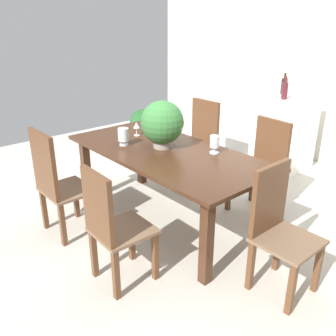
{
  "coord_description": "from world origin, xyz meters",
  "views": [
    {
      "loc": [
        2.51,
        -2.34,
        1.93
      ],
      "look_at": [
        -0.04,
        -0.16,
        0.56
      ],
      "focal_mm": 39.04,
      "sensor_mm": 36.0,
      "label": 1
    }
  ],
  "objects_px": {
    "wine_bottle_tall": "(233,79)",
    "potted_plant_floor": "(142,125)",
    "flower_centerpiece": "(162,123)",
    "chair_near_left": "(55,180)",
    "chair_near_right": "(111,224)",
    "crystal_vase_center_near": "(215,143)",
    "chair_far_left": "(200,140)",
    "kitchen_counter": "(259,127)",
    "crystal_vase_left": "(123,135)",
    "wine_glass": "(136,126)",
    "wine_bottle_clear": "(284,86)",
    "dining_table": "(166,160)",
    "chair_foot_end": "(278,224)",
    "wine_bottle_green": "(285,90)",
    "chair_far_right": "(264,163)"
  },
  "relations": [
    {
      "from": "chair_near_right",
      "to": "wine_bottle_tall",
      "type": "height_order",
      "value": "wine_bottle_tall"
    },
    {
      "from": "crystal_vase_center_near",
      "to": "dining_table",
      "type": "bearing_deg",
      "value": -140.87
    },
    {
      "from": "dining_table",
      "to": "wine_bottle_tall",
      "type": "xyz_separation_m",
      "value": [
        -1.06,
        2.21,
        0.44
      ]
    },
    {
      "from": "chair_near_right",
      "to": "kitchen_counter",
      "type": "bearing_deg",
      "value": -71.28
    },
    {
      "from": "wine_bottle_clear",
      "to": "wine_bottle_green",
      "type": "xyz_separation_m",
      "value": [
        0.2,
        -0.29,
        0.0
      ]
    },
    {
      "from": "wine_bottle_tall",
      "to": "wine_bottle_clear",
      "type": "distance_m",
      "value": 0.82
    },
    {
      "from": "chair_far_right",
      "to": "crystal_vase_center_near",
      "type": "xyz_separation_m",
      "value": [
        -0.12,
        -0.64,
        0.33
      ]
    },
    {
      "from": "wine_glass",
      "to": "chair_near_right",
      "type": "bearing_deg",
      "value": -43.93
    },
    {
      "from": "chair_far_left",
      "to": "chair_near_left",
      "type": "distance_m",
      "value": 1.87
    },
    {
      "from": "flower_centerpiece",
      "to": "crystal_vase_left",
      "type": "bearing_deg",
      "value": -140.75
    },
    {
      "from": "chair_foot_end",
      "to": "wine_bottle_clear",
      "type": "xyz_separation_m",
      "value": [
        -1.51,
        2.29,
        0.56
      ]
    },
    {
      "from": "chair_near_left",
      "to": "crystal_vase_center_near",
      "type": "relative_size",
      "value": 6.14
    },
    {
      "from": "crystal_vase_left",
      "to": "crystal_vase_center_near",
      "type": "relative_size",
      "value": 1.02
    },
    {
      "from": "flower_centerpiece",
      "to": "chair_near_left",
      "type": "bearing_deg",
      "value": -111.57
    },
    {
      "from": "chair_far_right",
      "to": "potted_plant_floor",
      "type": "bearing_deg",
      "value": 176.11
    },
    {
      "from": "wine_bottle_green",
      "to": "kitchen_counter",
      "type": "bearing_deg",
      "value": 158.05
    },
    {
      "from": "crystal_vase_left",
      "to": "wine_bottle_green",
      "type": "height_order",
      "value": "wine_bottle_green"
    },
    {
      "from": "chair_far_right",
      "to": "chair_near_right",
      "type": "xyz_separation_m",
      "value": [
        -0.01,
        -1.86,
        -0.02
      ]
    },
    {
      "from": "wine_bottle_clear",
      "to": "crystal_vase_left",
      "type": "bearing_deg",
      "value": -93.44
    },
    {
      "from": "chair_far_left",
      "to": "crystal_vase_left",
      "type": "xyz_separation_m",
      "value": [
        0.08,
        -1.15,
        0.31
      ]
    },
    {
      "from": "wine_glass",
      "to": "wine_bottle_tall",
      "type": "distance_m",
      "value": 2.21
    },
    {
      "from": "kitchen_counter",
      "to": "flower_centerpiece",
      "type": "bearing_deg",
      "value": -79.45
    },
    {
      "from": "chair_foot_end",
      "to": "crystal_vase_left",
      "type": "bearing_deg",
      "value": 97.14
    },
    {
      "from": "chair_far_right",
      "to": "crystal_vase_left",
      "type": "distance_m",
      "value": 1.48
    },
    {
      "from": "chair_near_right",
      "to": "flower_centerpiece",
      "type": "relative_size",
      "value": 2.11
    },
    {
      "from": "dining_table",
      "to": "crystal_vase_left",
      "type": "relative_size",
      "value": 12.02
    },
    {
      "from": "chair_foot_end",
      "to": "wine_bottle_green",
      "type": "xyz_separation_m",
      "value": [
        -1.31,
        2.0,
        0.56
      ]
    },
    {
      "from": "chair_far_left",
      "to": "chair_near_right",
      "type": "bearing_deg",
      "value": -63.45
    },
    {
      "from": "dining_table",
      "to": "chair_far_right",
      "type": "bearing_deg",
      "value": 62.91
    },
    {
      "from": "chair_near_right",
      "to": "flower_centerpiece",
      "type": "xyz_separation_m",
      "value": [
        -0.55,
        0.95,
        0.48
      ]
    },
    {
      "from": "wine_bottle_clear",
      "to": "dining_table",
      "type": "bearing_deg",
      "value": -84.03
    },
    {
      "from": "chair_near_right",
      "to": "crystal_vase_center_near",
      "type": "height_order",
      "value": "chair_near_right"
    },
    {
      "from": "wine_bottle_tall",
      "to": "potted_plant_floor",
      "type": "xyz_separation_m",
      "value": [
        -1.17,
        -0.84,
        -0.81
      ]
    },
    {
      "from": "chair_near_right",
      "to": "wine_bottle_clear",
      "type": "xyz_separation_m",
      "value": [
        -0.7,
        3.22,
        0.57
      ]
    },
    {
      "from": "crystal_vase_center_near",
      "to": "wine_bottle_clear",
      "type": "height_order",
      "value": "wine_bottle_clear"
    },
    {
      "from": "crystal_vase_left",
      "to": "crystal_vase_center_near",
      "type": "xyz_separation_m",
      "value": [
        0.75,
        0.51,
        -0.0
      ]
    },
    {
      "from": "crystal_vase_left",
      "to": "chair_far_left",
      "type": "bearing_deg",
      "value": 93.83
    },
    {
      "from": "dining_table",
      "to": "wine_bottle_clear",
      "type": "height_order",
      "value": "wine_bottle_clear"
    },
    {
      "from": "crystal_vase_left",
      "to": "wine_bottle_green",
      "type": "relative_size",
      "value": 0.59
    },
    {
      "from": "kitchen_counter",
      "to": "chair_far_right",
      "type": "bearing_deg",
      "value": -52.22
    },
    {
      "from": "chair_far_right",
      "to": "chair_far_left",
      "type": "bearing_deg",
      "value": -174.71
    },
    {
      "from": "dining_table",
      "to": "crystal_vase_left",
      "type": "bearing_deg",
      "value": -150.62
    },
    {
      "from": "chair_near_left",
      "to": "chair_far_left",
      "type": "bearing_deg",
      "value": -90.4
    },
    {
      "from": "wine_bottle_green",
      "to": "chair_near_left",
      "type": "bearing_deg",
      "value": -98.32
    },
    {
      "from": "crystal_vase_left",
      "to": "wine_glass",
      "type": "height_order",
      "value": "crystal_vase_left"
    },
    {
      "from": "dining_table",
      "to": "chair_far_right",
      "type": "distance_m",
      "value": 1.06
    },
    {
      "from": "wine_bottle_tall",
      "to": "chair_far_right",
      "type": "bearing_deg",
      "value": -39.79
    },
    {
      "from": "wine_bottle_clear",
      "to": "wine_bottle_green",
      "type": "distance_m",
      "value": 0.36
    },
    {
      "from": "flower_centerpiece",
      "to": "chair_far_right",
      "type": "bearing_deg",
      "value": 58.07
    },
    {
      "from": "crystal_vase_center_near",
      "to": "chair_near_right",
      "type": "bearing_deg",
      "value": -84.9
    }
  ]
}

